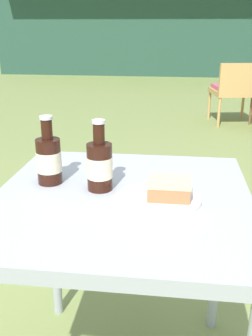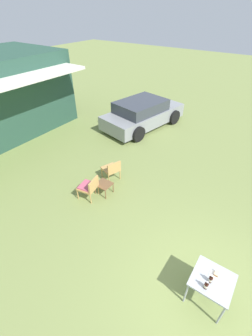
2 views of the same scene
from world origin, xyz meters
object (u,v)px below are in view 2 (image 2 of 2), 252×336
at_px(wicker_chair_plain, 112,169).
at_px(patio_table, 212,282).
at_px(cola_bottle_near, 211,279).
at_px(garden_side_table, 104,185).
at_px(wicker_chair_cushioned, 89,186).
at_px(cola_bottle_far, 206,286).
at_px(parked_car, 143,114).
at_px(cake_on_plate, 216,275).

relative_size(wicker_chair_plain, patio_table, 1.00).
bearing_deg(cola_bottle_near, garden_side_table, 70.16).
xyz_separation_m(wicker_chair_cushioned, garden_side_table, (0.42, -0.26, -0.11)).
relative_size(wicker_chair_plain, cola_bottle_far, 3.64).
bearing_deg(cola_bottle_far, cola_bottle_near, -10.65).
distance_m(parked_car, wicker_chair_plain, 4.51).
bearing_deg(wicker_chair_plain, cola_bottle_near, 82.53).
xyz_separation_m(parked_car, wicker_chair_plain, (-4.29, -1.39, -0.21)).
distance_m(patio_table, cola_bottle_near, 0.18).
height_order(garden_side_table, cake_on_plate, cake_on_plate).
height_order(parked_car, patio_table, parked_car).
bearing_deg(cola_bottle_far, parked_car, 39.61).
bearing_deg(parked_car, cola_bottle_far, -128.89).
distance_m(wicker_chair_plain, cola_bottle_far, 4.66).
height_order(garden_side_table, cola_bottle_far, cola_bottle_far).
relative_size(wicker_chair_cushioned, cake_on_plate, 3.20).
xyz_separation_m(cake_on_plate, cola_bottle_far, (-0.36, 0.09, 0.06)).
bearing_deg(patio_table, wicker_chair_plain, 63.64).
bearing_deg(garden_side_table, patio_table, -108.70).
height_order(parked_car, cake_on_plate, parked_car).
height_order(patio_table, cake_on_plate, cake_on_plate).
bearing_deg(patio_table, cola_bottle_near, 150.78).
bearing_deg(cola_bottle_far, garden_side_table, 67.82).
xyz_separation_m(wicker_chair_plain, garden_side_table, (-0.73, -0.24, -0.11)).
relative_size(parked_car, wicker_chair_cushioned, 5.80).
relative_size(garden_side_table, cola_bottle_far, 2.25).
bearing_deg(cake_on_plate, parked_car, 41.69).
relative_size(wicker_chair_cushioned, wicker_chair_plain, 1.00).
distance_m(garden_side_table, cola_bottle_near, 4.11).
bearing_deg(patio_table, cake_on_plate, -9.61).
bearing_deg(parked_car, cake_on_plate, -126.81).
relative_size(wicker_chair_plain, cake_on_plate, 3.20).
relative_size(parked_car, cola_bottle_near, 21.15).
xyz_separation_m(wicker_chair_plain, patio_table, (-2.04, -4.11, 0.22)).
bearing_deg(parked_car, wicker_chair_cushioned, -154.34).
bearing_deg(wicker_chair_cushioned, wicker_chair_plain, 168.87).
xyz_separation_m(patio_table, cola_bottle_near, (-0.07, 0.04, 0.16)).
bearing_deg(patio_table, cola_bottle_far, 163.29).
distance_m(wicker_chair_cushioned, garden_side_table, 0.51).
distance_m(parked_car, cola_bottle_near, 8.42).
height_order(wicker_chair_plain, cola_bottle_near, cola_bottle_near).
height_order(wicker_chair_plain, garden_side_table, wicker_chair_plain).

